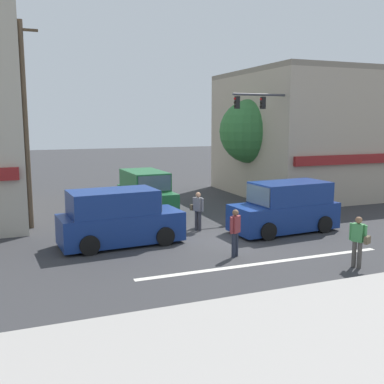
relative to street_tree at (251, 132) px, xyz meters
name	(u,v)px	position (x,y,z in m)	size (l,w,h in m)	color
ground_plane	(222,238)	(-5.68, -7.99, -4.02)	(120.00, 120.00, 0.00)	#333335
lane_marking_stripe	(266,263)	(-5.68, -11.49, -4.02)	(9.00, 0.24, 0.01)	silver
sidewalk_curb	(379,323)	(-5.68, -16.49, -3.94)	(40.00, 5.00, 0.16)	#9E9993
building_right_corner	(331,133)	(6.15, 0.38, -0.18)	(12.90, 9.90, 7.69)	tan
street_tree	(251,132)	(0.00, 0.00, 0.00)	(3.84, 3.84, 5.95)	#4C3823
utility_pole_near_left	(26,124)	(-12.77, -3.43, 0.52)	(1.40, 0.22, 8.78)	brown
utility_pole_far_right	(260,136)	(1.49, 1.56, -0.33)	(1.40, 0.22, 7.08)	brown
traffic_light_mast	(293,128)	(0.27, -3.95, 0.28)	(4.89, 0.28, 6.20)	#47474C
van_crossing_leftbound	(146,193)	(-7.11, -1.88, -3.01)	(2.18, 4.67, 2.11)	#1E6033
van_parked_curbside	(119,219)	(-9.75, -7.47, -3.01)	(4.72, 2.29, 2.11)	navy
van_crossing_center	(286,208)	(-2.70, -8.01, -3.01)	(4.72, 2.29, 2.11)	navy
pedestrian_foreground_with_bag	(358,239)	(-3.21, -12.97, -3.07)	(0.43, 0.68, 1.67)	#4C4742
pedestrian_mid_crossing	(235,230)	(-6.34, -10.48, -3.07)	(0.50, 0.38, 1.67)	#232838
pedestrian_far_side	(198,209)	(-6.13, -6.53, -3.07)	(0.46, 0.67, 1.67)	#333338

